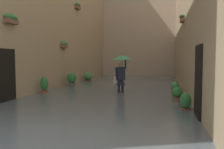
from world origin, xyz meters
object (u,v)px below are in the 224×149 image
object	(u,v)px
potted_plant_mid_left	(186,104)
potted_plant_near_right	(44,87)
person_wading	(121,67)
potted_plant_near_left	(175,90)
potted_plant_far_left	(177,96)
potted_plant_mid_right	(72,80)
potted_plant_far_right	(88,77)

from	to	relation	value
potted_plant_mid_left	potted_plant_near_right	world-z (taller)	potted_plant_near_right
person_wading	potted_plant_near_left	bearing A→B (deg)	-178.83
potted_plant_mid_left	potted_plant_far_left	world-z (taller)	potted_plant_far_left
person_wading	potted_plant_mid_right	distance (m)	4.04
potted_plant_near_left	potted_plant_mid_left	xyz separation A→B (m)	(-0.20, 3.41, -0.02)
person_wading	potted_plant_far_right	size ratio (longest dim) A/B	2.48
potted_plant_mid_right	potted_plant_far_right	world-z (taller)	potted_plant_mid_right
potted_plant_near_left	potted_plant_far_left	size ratio (longest dim) A/B	1.02
person_wading	potted_plant_far_left	world-z (taller)	person_wading
person_wading	potted_plant_near_right	distance (m)	3.77
potted_plant_mid_right	potted_plant_near_left	bearing A→B (deg)	161.33
potted_plant_near_left	potted_plant_mid_right	bearing A→B (deg)	-18.67
potted_plant_near_left	potted_plant_near_right	distance (m)	6.10
potted_plant_mid_right	potted_plant_near_left	distance (m)	6.20
person_wading	potted_plant_mid_right	xyz separation A→B (m)	(3.38, -2.03, -0.89)
potted_plant_mid_right	potted_plant_far_right	distance (m)	3.24
potted_plant_near_left	potted_plant_far_left	xyz separation A→B (m)	(-0.00, 2.00, -0.00)
potted_plant_far_right	potted_plant_mid_left	bearing A→B (deg)	125.28
potted_plant_far_left	potted_plant_mid_right	bearing A→B (deg)	-34.14
potted_plant_mid_right	potted_plant_near_right	bearing A→B (deg)	87.39
person_wading	potted_plant_far_right	xyz separation A→B (m)	(3.42, -5.27, -0.98)
person_wading	potted_plant_far_right	distance (m)	6.36
person_wading	potted_plant_far_left	xyz separation A→B (m)	(-2.49, 1.95, -1.05)
potted_plant_mid_left	potted_plant_near_right	size ratio (longest dim) A/B	0.75
potted_plant_mid_right	potted_plant_mid_left	xyz separation A→B (m)	(-6.07, 5.40, -0.18)
potted_plant_near_right	potted_plant_far_right	xyz separation A→B (m)	(-0.10, -6.27, -0.04)
potted_plant_near_right	potted_plant_far_right	size ratio (longest dim) A/B	1.17
potted_plant_mid_right	potted_plant_near_right	world-z (taller)	potted_plant_mid_right
potted_plant_far_right	potted_plant_far_left	bearing A→B (deg)	129.33
person_wading	potted_plant_near_left	xyz separation A→B (m)	(-2.49, -0.05, -1.05)
person_wading	potted_plant_far_right	bearing A→B (deg)	-57.02
potted_plant_far_right	potted_plant_near_left	bearing A→B (deg)	138.56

